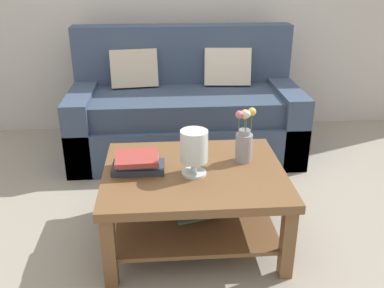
% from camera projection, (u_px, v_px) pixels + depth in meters
% --- Properties ---
extents(ground_plane, '(10.00, 10.00, 0.00)m').
position_uv_depth(ground_plane, '(186.00, 208.00, 2.98)').
color(ground_plane, gray).
extents(couch, '(1.91, 0.90, 1.06)m').
position_uv_depth(couch, '(185.00, 112.00, 3.74)').
color(couch, '#384760').
rests_on(couch, ground).
extents(coffee_table, '(1.04, 0.86, 0.47)m').
position_uv_depth(coffee_table, '(194.00, 190.00, 2.53)').
color(coffee_table, brown).
rests_on(coffee_table, ground).
extents(book_stack_main, '(0.30, 0.23, 0.09)m').
position_uv_depth(book_stack_main, '(138.00, 163.00, 2.46)').
color(book_stack_main, '#2D333D').
rests_on(book_stack_main, coffee_table).
extents(glass_hurricane_vase, '(0.15, 0.15, 0.26)m').
position_uv_depth(glass_hurricane_vase, '(194.00, 148.00, 2.37)').
color(glass_hurricane_vase, silver).
rests_on(glass_hurricane_vase, coffee_table).
extents(flower_pitcher, '(0.12, 0.10, 0.33)m').
position_uv_depth(flower_pitcher, '(244.00, 140.00, 2.54)').
color(flower_pitcher, gray).
rests_on(flower_pitcher, coffee_table).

